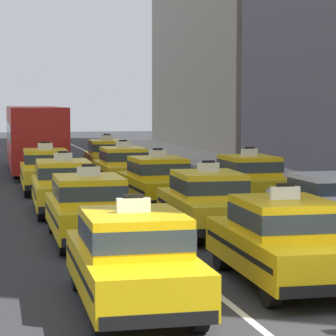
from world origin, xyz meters
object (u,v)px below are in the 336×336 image
object	(u,v)px
taxi_left_fourth	(45,170)
taxi_center_fourth	(123,167)
taxi_left_nearest	(133,258)
taxi_right_third	(248,179)
taxi_center_second	(207,201)
taxi_center_third	(157,181)
taxi_left_second	(88,208)
taxi_center_fifth	(107,156)
taxi_center_nearest	(283,240)
bus_left_fifth	(34,135)
sedan_right_second	(328,202)
taxi_left_third	(63,185)

from	to	relation	value
taxi_left_fourth	taxi_center_fourth	xyz separation A→B (m)	(3.11, 0.56, 0.00)
taxi_left_fourth	taxi_center_fourth	world-z (taller)	same
taxi_left_nearest	taxi_right_third	bearing A→B (deg)	62.81
taxi_center_second	taxi_center_third	world-z (taller)	same
taxi_left_second	taxi_center_fourth	distance (m)	12.17
taxi_center_fifth	taxi_left_second	bearing A→B (deg)	-100.54
taxi_left_second	taxi_center_fifth	distance (m)	18.15
taxi_center_nearest	taxi_center_fourth	size ratio (longest dim) A/B	1.01
taxi_center_nearest	bus_left_fifth	bearing A→B (deg)	96.37
bus_left_fifth	sedan_right_second	xyz separation A→B (m)	(6.24, -20.37, -0.97)
taxi_center_second	taxi_center_fifth	world-z (taller)	same
taxi_center_fourth	taxi_right_third	xyz separation A→B (m)	(3.27, -5.78, 0.00)
taxi_left_second	taxi_center_fourth	world-z (taller)	same
taxi_left_fourth	taxi_center_nearest	size ratio (longest dim) A/B	1.00
taxi_left_second	taxi_left_nearest	bearing A→B (deg)	-91.22
taxi_left_fourth	bus_left_fifth	distance (m)	9.10
taxi_left_third	taxi_center_second	bearing A→B (deg)	-55.95
taxi_left_third	bus_left_fifth	bearing A→B (deg)	89.39
taxi_left_fourth	taxi_left_nearest	bearing A→B (deg)	-90.05
taxi_right_third	taxi_center_fourth	bearing A→B (deg)	119.51
taxi_left_second	taxi_right_third	world-z (taller)	same
taxi_left_nearest	sedan_right_second	distance (m)	9.06
taxi_left_third	taxi_center_fourth	world-z (taller)	same
taxi_left_second	taxi_center_fifth	size ratio (longest dim) A/B	0.99
taxi_left_nearest	taxi_left_second	bearing A→B (deg)	88.78
taxi_center_nearest	sedan_right_second	bearing A→B (deg)	57.31
taxi_right_third	taxi_left_third	bearing A→B (deg)	-173.49
taxi_center_third	taxi_center_fourth	bearing A→B (deg)	91.10
taxi_left_nearest	taxi_center_third	distance (m)	12.88
bus_left_fifth	taxi_center_fourth	world-z (taller)	bus_left_fifth
taxi_center_second	taxi_center_fifth	distance (m)	17.36
bus_left_fifth	taxi_center_fourth	size ratio (longest dim) A/B	2.46
taxi_center_nearest	taxi_center_second	distance (m)	5.85
taxi_center_fifth	taxi_right_third	size ratio (longest dim) A/B	1.01
taxi_center_second	sedan_right_second	distance (m)	3.20
bus_left_fifth	taxi_center_nearest	size ratio (longest dim) A/B	2.44
taxi_left_nearest	taxi_center_fourth	world-z (taller)	same
taxi_left_third	taxi_center_second	world-z (taller)	same
taxi_center_fifth	taxi_center_nearest	bearing A→B (deg)	-90.89
taxi_left_nearest	taxi_left_second	size ratio (longest dim) A/B	1.00
taxi_center_nearest	taxi_center_fifth	xyz separation A→B (m)	(0.36, 23.20, 0.00)
bus_left_fifth	sedan_right_second	distance (m)	21.33
taxi_left_second	taxi_center_nearest	bearing A→B (deg)	-61.09
taxi_center_fourth	taxi_center_fifth	distance (m)	6.05
taxi_center_second	taxi_center_third	size ratio (longest dim) A/B	1.00
bus_left_fifth	taxi_right_third	size ratio (longest dim) A/B	2.45
taxi_left_nearest	taxi_center_third	xyz separation A→B (m)	(3.24, 12.47, 0.00)
bus_left_fifth	taxi_center_fifth	size ratio (longest dim) A/B	2.43
taxi_center_nearest	taxi_center_fourth	bearing A→B (deg)	89.90
taxi_left_third	taxi_center_nearest	bearing A→B (deg)	-74.17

